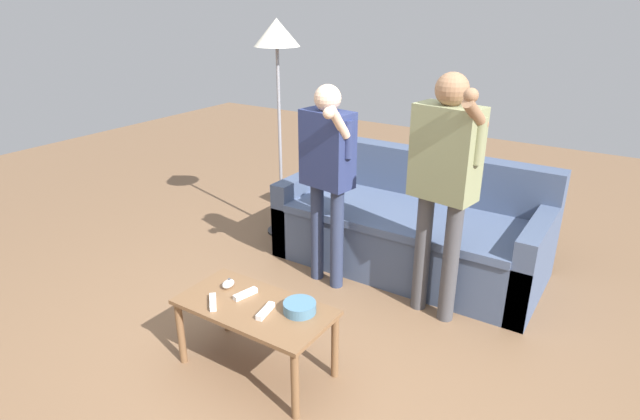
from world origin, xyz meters
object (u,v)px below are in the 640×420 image
player_left (327,164)px  game_remote_wand_far (265,311)px  player_right (444,172)px  coffee_table (255,315)px  game_remote_wand_spare (213,302)px  couch (411,229)px  snack_bowl (300,307)px  game_remote_wand_near (245,294)px  game_remote_nunchuk (228,284)px  floor_lamp (277,47)px

player_left → game_remote_wand_far: 1.26m
player_right → player_left: player_right is taller
game_remote_wand_far → coffee_table: bearing=164.1°
game_remote_wand_far → game_remote_wand_spare: 0.32m
couch → snack_bowl: 1.63m
game_remote_wand_spare → game_remote_wand_near: bearing=60.0°
snack_bowl → game_remote_nunchuk: bearing=-178.0°
floor_lamp → game_remote_wand_spare: size_ratio=14.07×
game_remote_wand_far → snack_bowl: bearing=37.4°
player_right → floor_lamp: bearing=162.9°
couch → player_left: bearing=-123.3°
game_remote_wand_near → game_remote_wand_spare: bearing=-120.0°
snack_bowl → game_remote_wand_near: (-0.36, -0.04, -0.01)m
game_remote_nunchuk → player_right: player_right is taller
player_right → game_remote_wand_spare: size_ratio=12.23×
game_remote_wand_far → floor_lamp: bearing=124.6°
coffee_table → floor_lamp: bearing=122.6°
floor_lamp → player_left: (0.84, -0.56, -0.72)m
couch → floor_lamp: floor_lamp is taller
snack_bowl → floor_lamp: (-1.30, 1.55, 1.20)m
player_right → game_remote_wand_near: (-0.74, -1.07, -0.58)m
couch → game_remote_wand_far: couch is taller
couch → game_remote_nunchuk: 1.72m
game_remote_nunchuk → snack_bowl: bearing=2.0°
floor_lamp → game_remote_wand_far: floor_lamp is taller
coffee_table → floor_lamp: floor_lamp is taller
player_right → player_left: (-0.84, -0.04, -0.09)m
player_right → game_remote_wand_near: player_right is taller
snack_bowl → game_remote_wand_spare: snack_bowl is taller
coffee_table → game_remote_wand_near: game_remote_wand_near is taller
couch → game_remote_wand_far: bearing=-93.5°
coffee_table → game_remote_nunchuk: game_remote_nunchuk is taller
coffee_table → player_right: size_ratio=0.55×
snack_bowl → game_remote_nunchuk: snack_bowl is taller
game_remote_wand_near → couch: bearing=79.3°
game_remote_nunchuk → player_left: size_ratio=0.06×
game_remote_wand_far → player_right: bearing=65.0°
game_remote_nunchuk → player_left: (0.05, 1.02, 0.49)m
couch → coffee_table: 1.72m
coffee_table → game_remote_nunchuk: (-0.26, 0.07, 0.09)m
floor_lamp → player_right: bearing=-17.1°
game_remote_wand_near → game_remote_wand_far: (0.21, -0.08, -0.00)m
couch → game_remote_wand_spare: 1.88m
coffee_table → snack_bowl: snack_bowl is taller
coffee_table → game_remote_wand_spare: bearing=-149.4°
game_remote_nunchuk → game_remote_wand_near: size_ratio=0.56×
snack_bowl → floor_lamp: floor_lamp is taller
game_remote_nunchuk → player_left: player_left is taller
floor_lamp → snack_bowl: bearing=-50.1°
couch → floor_lamp: (-1.25, -0.07, 1.36)m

